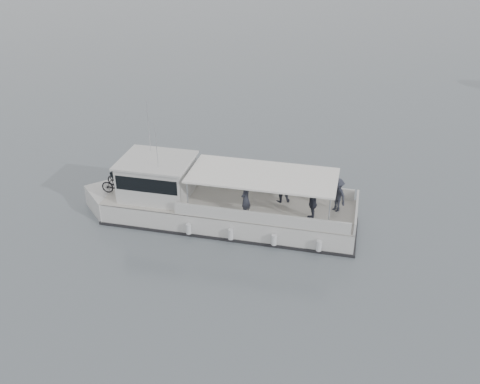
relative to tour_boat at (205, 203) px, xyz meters
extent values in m
plane|color=slate|center=(-2.25, 2.16, -0.92)|extent=(1400.00, 1400.00, 0.00)
cube|color=silver|center=(1.08, -0.42, -0.48)|extent=(11.99, 7.13, 1.26)
cube|color=silver|center=(-4.35, 1.69, -0.48)|extent=(2.94, 2.94, 1.26)
cube|color=beige|center=(1.08, -0.42, 0.15)|extent=(11.99, 7.13, 0.06)
cube|color=black|center=(1.08, -0.42, -0.87)|extent=(12.21, 7.31, 0.17)
cube|color=silver|center=(3.26, 0.33, 0.44)|extent=(7.28, 2.91, 0.58)
cube|color=silver|center=(2.17, -2.45, 0.44)|extent=(7.28, 2.91, 0.58)
cube|color=silver|center=(6.47, -2.52, 0.44)|extent=(1.22, 2.93, 0.58)
cube|color=silver|center=(-2.18, 0.85, 1.03)|extent=(3.85, 3.57, 1.75)
cube|color=black|center=(-3.58, 1.39, 1.17)|extent=(1.39, 2.46, 1.12)
cube|color=black|center=(-2.18, 0.85, 1.32)|extent=(3.68, 3.54, 0.68)
cube|color=silver|center=(-2.18, 0.85, 1.95)|extent=(4.10, 3.82, 0.10)
cube|color=white|center=(2.53, -0.99, 1.75)|extent=(7.21, 5.11, 0.08)
cylinder|color=silver|center=(-0.86, -1.13, 0.95)|extent=(0.08, 0.08, 1.60)
cylinder|color=silver|center=(0.13, 1.41, 0.95)|extent=(0.08, 0.08, 1.60)
cylinder|color=silver|center=(4.93, -3.38, 0.95)|extent=(0.08, 0.08, 1.60)
cylinder|color=silver|center=(5.92, -0.85, 0.95)|extent=(0.08, 0.08, 1.60)
cylinder|color=silver|center=(-2.40, 1.87, 3.21)|extent=(0.04, 0.04, 2.53)
cylinder|color=silver|center=(-2.06, 0.07, 3.02)|extent=(0.04, 0.04, 2.14)
cylinder|color=silver|center=(-0.90, -1.49, -0.43)|extent=(0.30, 0.30, 0.49)
cylinder|color=silver|center=(0.91, -2.19, -0.43)|extent=(0.30, 0.30, 0.49)
cylinder|color=silver|center=(2.72, -2.90, -0.43)|extent=(0.30, 0.30, 0.49)
cylinder|color=silver|center=(4.53, -3.60, -0.43)|extent=(0.30, 0.30, 0.49)
imported|color=black|center=(-3.84, 1.91, 0.59)|extent=(1.76, 1.15, 0.88)
imported|color=black|center=(-4.13, 1.19, 0.61)|extent=(1.59, 0.96, 0.92)
imported|color=#2A2D39|center=(1.67, -1.59, 0.97)|extent=(0.67, 0.71, 1.63)
imported|color=#2A2D39|center=(3.50, -0.64, 0.97)|extent=(0.81, 0.63, 1.63)
imported|color=#2A2D39|center=(4.49, -2.38, 0.97)|extent=(0.66, 1.03, 1.63)
imported|color=#2A2D39|center=(5.75, -1.83, 0.97)|extent=(0.98, 1.21, 1.63)
camera|label=1|loc=(-1.47, -21.82, 12.51)|focal=40.00mm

